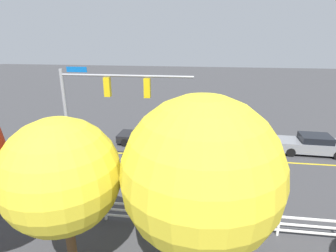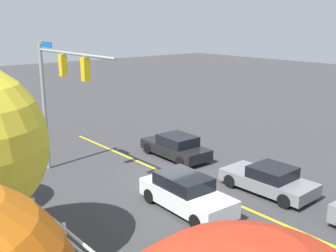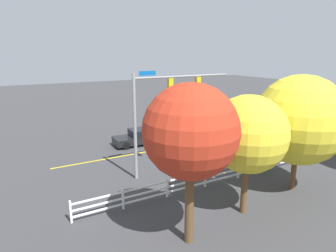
# 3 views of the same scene
# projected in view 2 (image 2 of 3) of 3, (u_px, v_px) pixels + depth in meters

# --- Properties ---
(ground_plane) EXTENTS (120.00, 120.00, 0.00)m
(ground_plane) POSITION_uv_depth(u_px,v_px,m) (173.00, 177.00, 20.93)
(ground_plane) COLOR #38383A
(lane_center_stripe) EXTENTS (28.00, 0.16, 0.01)m
(lane_center_stripe) POSITION_uv_depth(u_px,v_px,m) (232.00, 202.00, 17.96)
(lane_center_stripe) COLOR gold
(lane_center_stripe) RESTS_ON ground_plane
(signal_assembly) EXTENTS (7.07, 0.38, 6.79)m
(signal_assembly) POSITION_uv_depth(u_px,v_px,m) (59.00, 85.00, 19.59)
(signal_assembly) COLOR gray
(signal_assembly) RESTS_ON ground_plane
(car_0) EXTENTS (4.55, 2.00, 1.51)m
(car_0) POSITION_uv_depth(u_px,v_px,m) (186.00, 193.00, 17.14)
(car_0) COLOR silver
(car_0) RESTS_ON ground_plane
(car_2) EXTENTS (4.45, 2.11, 1.29)m
(car_2) POSITION_uv_depth(u_px,v_px,m) (269.00, 180.00, 18.91)
(car_2) COLOR slate
(car_2) RESTS_ON ground_plane
(car_3) EXTENTS (4.56, 2.05, 1.37)m
(car_3) POSITION_uv_depth(u_px,v_px,m) (176.00, 147.00, 23.73)
(car_3) COLOR black
(car_3) RESTS_ON ground_plane
(white_rail_fence) EXTENTS (26.10, 0.10, 1.15)m
(white_rail_fence) POSITION_uv_depth(u_px,v_px,m) (65.00, 238.00, 13.88)
(white_rail_fence) COLOR white
(white_rail_fence) RESTS_ON ground_plane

